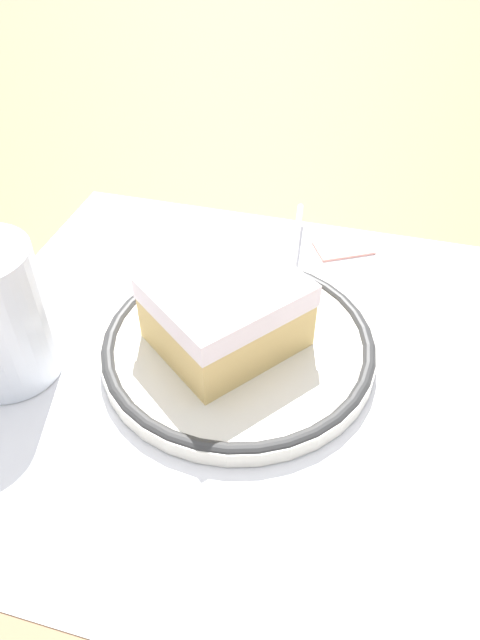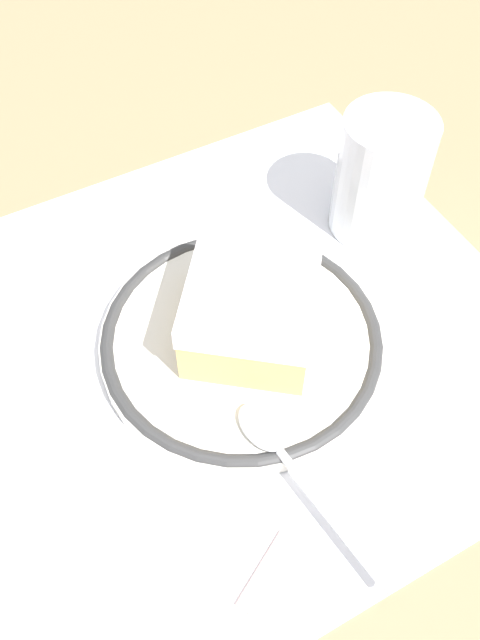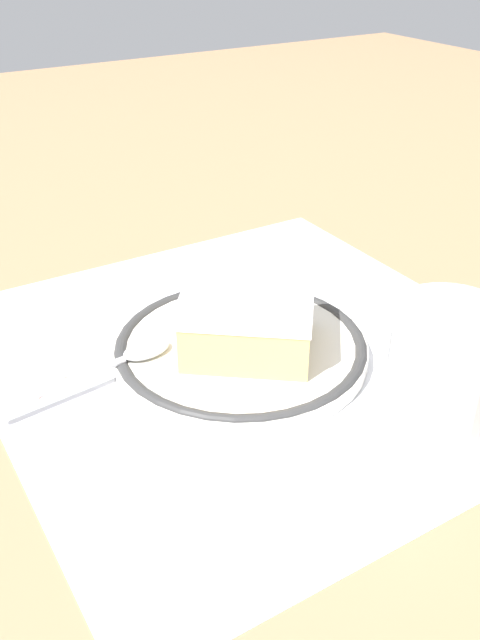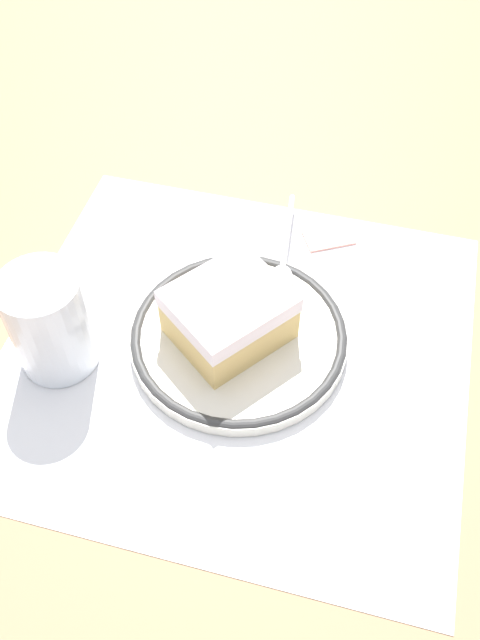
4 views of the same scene
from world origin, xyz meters
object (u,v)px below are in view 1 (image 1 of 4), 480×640
plate (240,345)px  sugar_packet (344,246)px  cake_slice (226,312)px  spoon (292,267)px

plate → sugar_packet: size_ratio=3.94×
cake_slice → spoon: 0.10m
cake_slice → sugar_packet: 0.17m
sugar_packet → cake_slice: bearing=66.9°
cake_slice → sugar_packet: bearing=-113.1°
spoon → sugar_packet: 0.07m
cake_slice → sugar_packet: size_ratio=2.53×
spoon → sugar_packet: bearing=-120.3°
plate → cake_slice: size_ratio=1.56×
spoon → sugar_packet: (-0.04, -0.06, -0.01)m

